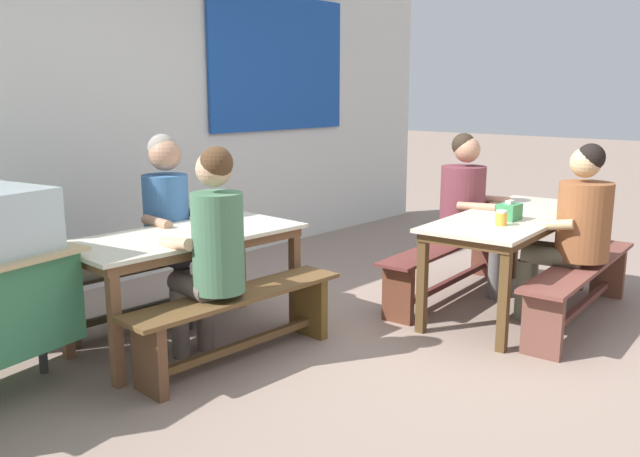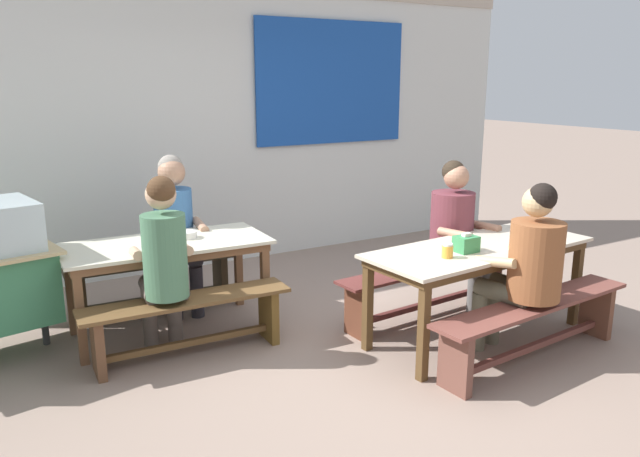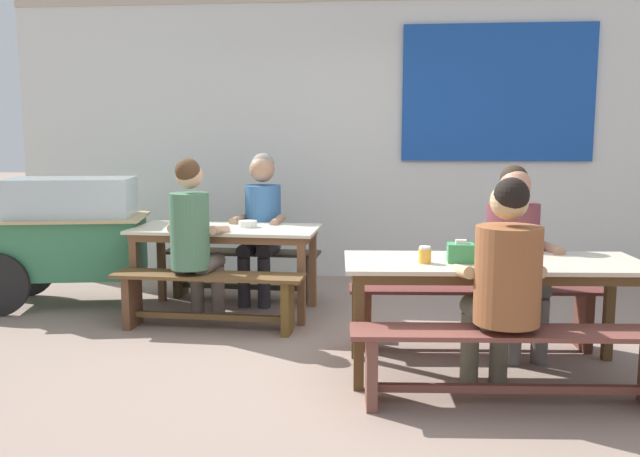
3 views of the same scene
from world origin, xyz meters
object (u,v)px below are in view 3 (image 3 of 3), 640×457
at_px(food_cart, 70,231).
at_px(dining_table_far, 226,237).
at_px(person_center_facing, 261,217).
at_px(bench_far_front, 208,292).
at_px(bench_near_back, 475,308).
at_px(person_right_near_table, 515,247).
at_px(person_left_back_turned, 193,233).
at_px(dining_table_near, 493,272).
at_px(bench_far_back, 242,267).
at_px(tissue_box, 461,253).
at_px(bench_near_front, 512,354).
at_px(soup_bowl, 248,224).
at_px(condiment_jar, 425,255).
at_px(person_near_front, 504,277).

bearing_deg(food_cart, dining_table_far, -4.95).
bearing_deg(person_center_facing, bench_far_front, -103.73).
bearing_deg(bench_near_back, food_cart, 165.11).
bearing_deg(bench_near_back, person_right_near_table, -7.72).
bearing_deg(person_left_back_turned, dining_table_near, -21.46).
height_order(dining_table_far, bench_near_back, dining_table_far).
height_order(dining_table_far, bench_far_back, dining_table_far).
relative_size(bench_near_back, person_left_back_turned, 1.35).
bearing_deg(person_center_facing, bench_far_back, 161.57).
bearing_deg(person_center_facing, tissue_box, -48.98).
xyz_separation_m(dining_table_far, person_center_facing, (0.22, 0.45, 0.11)).
bearing_deg(tissue_box, food_cart, 155.24).
height_order(bench_far_back, bench_near_back, same).
distance_m(dining_table_far, food_cart, 1.43).
xyz_separation_m(bench_near_back, person_right_near_table, (0.25, -0.03, 0.44)).
relative_size(bench_near_front, soup_bowl, 11.70).
bearing_deg(person_right_near_table, person_center_facing, 147.70).
relative_size(bench_far_back, bench_far_front, 0.96).
relative_size(person_right_near_table, person_center_facing, 0.97).
bearing_deg(bench_near_back, condiment_jar, -121.73).
bearing_deg(bench_near_back, dining_table_near, -85.66).
height_order(dining_table_far, tissue_box, tissue_box).
xyz_separation_m(food_cart, condiment_jar, (2.99, -1.53, 0.12)).
bearing_deg(tissue_box, bench_far_back, 133.36).
height_order(bench_far_back, bench_far_front, same).
height_order(dining_table_near, soup_bowl, soup_bowl).
bearing_deg(dining_table_far, food_cart, 175.05).
distance_m(bench_near_front, tissue_box, 0.71).
bearing_deg(person_left_back_turned, soup_bowl, 55.84).
bearing_deg(dining_table_far, bench_near_back, -21.59).
relative_size(dining_table_near, bench_near_front, 1.04).
relative_size(dining_table_near, bench_far_back, 1.31).
relative_size(food_cart, tissue_box, 10.59).
distance_m(bench_near_front, food_cart, 3.98).
relative_size(dining_table_near, bench_far_front, 1.27).
bearing_deg(dining_table_near, bench_near_back, 94.34).
xyz_separation_m(bench_far_front, bench_near_back, (1.98, -0.26, -0.00)).
distance_m(food_cart, tissue_box, 3.54).
bearing_deg(person_near_front, bench_far_front, 148.43).
height_order(bench_far_back, tissue_box, tissue_box).
bearing_deg(food_cart, person_left_back_turned, -24.10).
distance_m(bench_far_back, person_left_back_turned, 1.08).
bearing_deg(person_near_front, person_left_back_turned, 148.62).
distance_m(bench_near_front, person_near_front, 0.43).
distance_m(dining_table_far, person_left_back_turned, 0.48).
height_order(bench_far_back, soup_bowl, soup_bowl).
bearing_deg(soup_bowl, food_cart, 176.83).
height_order(bench_near_back, bench_near_front, same).
height_order(condiment_jar, soup_bowl, condiment_jar).
distance_m(bench_far_front, person_near_front, 2.39).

